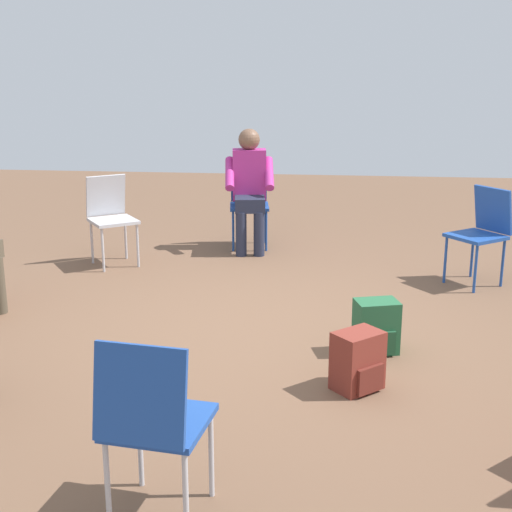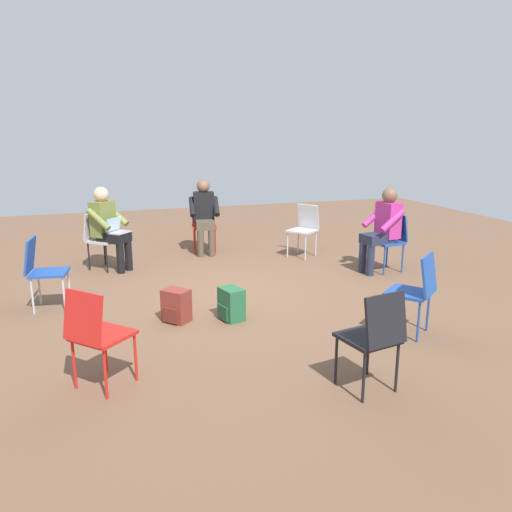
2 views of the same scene
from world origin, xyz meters
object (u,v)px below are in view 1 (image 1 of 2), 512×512
(chair_west, at_px, (249,199))
(chair_east, at_px, (152,417))
(chair_northwest, at_px, (482,229))
(person_in_magenta, at_px, (249,183))
(backpack_near_laptop_user, at_px, (376,330))
(backpack_by_empty_chair, at_px, (357,364))
(chair_southwest, at_px, (111,213))

(chair_west, height_order, chair_east, same)
(chair_northwest, distance_m, person_in_magenta, 2.36)
(backpack_near_laptop_user, xyz_separation_m, backpack_by_empty_chair, (0.59, -0.14, 0.00))
(backpack_by_empty_chair, bearing_deg, person_in_magenta, -162.20)
(chair_east, bearing_deg, chair_northwest, 68.81)
(person_in_magenta, distance_m, backpack_near_laptop_user, 2.91)
(chair_west, distance_m, backpack_near_laptop_user, 3.04)
(chair_northwest, xyz_separation_m, backpack_by_empty_chair, (2.24, -1.12, -0.34))
(backpack_near_laptop_user, relative_size, backpack_by_empty_chair, 1.00)
(chair_northwest, bearing_deg, chair_east, 113.00)
(chair_east, relative_size, backpack_near_laptop_user, 2.36)
(chair_west, height_order, chair_northwest, same)
(chair_west, height_order, backpack_by_empty_chair, chair_west)
(chair_southwest, bearing_deg, chair_east, 74.04)
(chair_east, height_order, backpack_near_laptop_user, chair_east)
(chair_west, relative_size, chair_northwest, 1.00)
(chair_west, xyz_separation_m, backpack_by_empty_chair, (3.36, 1.05, -0.34))
(chair_southwest, relative_size, backpack_by_empty_chair, 2.36)
(backpack_by_empty_chair, bearing_deg, chair_southwest, -137.76)
(chair_east, bearing_deg, backpack_near_laptop_user, 70.41)
(chair_southwest, xyz_separation_m, person_in_magenta, (-0.68, 1.26, 0.20))
(chair_west, distance_m, chair_east, 4.76)
(chair_northwest, height_order, chair_east, same)
(chair_west, distance_m, chair_southwest, 1.50)
(chair_southwest, relative_size, person_in_magenta, 0.69)
(person_in_magenta, relative_size, backpack_near_laptop_user, 3.44)
(chair_west, distance_m, backpack_by_empty_chair, 3.54)
(chair_east, xyz_separation_m, person_in_magenta, (-4.59, -0.14, 0.20))
(person_in_magenta, bearing_deg, backpack_near_laptop_user, 106.09)
(person_in_magenta, relative_size, backpack_by_empty_chair, 3.44)
(person_in_magenta, distance_m, backpack_by_empty_chair, 3.40)
(chair_west, xyz_separation_m, chair_southwest, (0.85, -1.23, 0.00))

